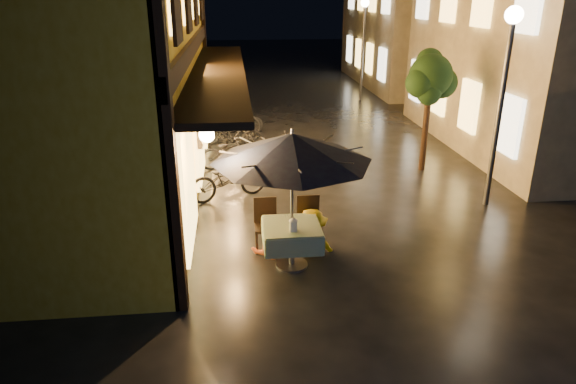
{
  "coord_description": "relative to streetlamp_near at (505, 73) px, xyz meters",
  "views": [
    {
      "loc": [
        -2.57,
        -8.15,
        4.48
      ],
      "look_at": [
        -1.67,
        0.3,
        1.15
      ],
      "focal_mm": 32.0,
      "sensor_mm": 36.0,
      "label": 1
    }
  ],
  "objects": [
    {
      "name": "patio_umbrella",
      "position": [
        -4.67,
        -2.3,
        -0.77
      ],
      "size": [
        2.65,
        2.65,
        2.46
      ],
      "color": "#59595E",
      "rests_on": "ground"
    },
    {
      "name": "bicycle_0",
      "position": [
        -5.77,
        0.97,
        -2.43
      ],
      "size": [
        1.98,
        1.31,
        0.98
      ],
      "primitive_type": "imported",
      "rotation": [
        0.0,
        0.0,
        1.96
      ],
      "color": "black",
      "rests_on": "ground"
    },
    {
      "name": "streetlamp_near",
      "position": [
        0.0,
        0.0,
        0.0
      ],
      "size": [
        0.36,
        0.36,
        4.23
      ],
      "color": "#59595E",
      "rests_on": "ground"
    },
    {
      "name": "bicycle_6",
      "position": [
        -5.41,
        6.9,
        -2.5
      ],
      "size": [
        1.61,
        0.61,
        0.84
      ],
      "primitive_type": "imported",
      "rotation": [
        0.0,
        0.0,
        1.6
      ],
      "color": "black",
      "rests_on": "ground"
    },
    {
      "name": "cafe_table",
      "position": [
        -4.67,
        -2.3,
        -2.33
      ],
      "size": [
        0.99,
        0.99,
        0.78
      ],
      "color": "#59595E",
      "rests_on": "ground"
    },
    {
      "name": "person_orange",
      "position": [
        -5.0,
        -1.79,
        -2.18
      ],
      "size": [
        0.74,
        0.58,
        1.48
      ],
      "primitive_type": "imported",
      "rotation": [
        0.0,
        0.0,
        3.17
      ],
      "color": "orange",
      "rests_on": "ground"
    },
    {
      "name": "ground",
      "position": [
        -3.0,
        -2.0,
        -2.92
      ],
      "size": [
        90.0,
        90.0,
        0.0
      ],
      "primitive_type": "plane",
      "color": "black",
      "rests_on": "ground"
    },
    {
      "name": "bicycle_1",
      "position": [
        -5.23,
        2.5,
        -2.4
      ],
      "size": [
        1.76,
        0.61,
        1.04
      ],
      "primitive_type": "imported",
      "rotation": [
        0.0,
        0.0,
        1.64
      ],
      "color": "black",
      "rests_on": "ground"
    },
    {
      "name": "cafe_chair_right",
      "position": [
        -4.27,
        -1.56,
        -2.38
      ],
      "size": [
        0.42,
        0.42,
        0.97
      ],
      "color": "black",
      "rests_on": "ground"
    },
    {
      "name": "west_building",
      "position": [
        -8.72,
        2.0,
        0.79
      ],
      "size": [
        5.9,
        11.4,
        7.4
      ],
      "color": "gold",
      "rests_on": "ground"
    },
    {
      "name": "person_yellow",
      "position": [
        -4.25,
        -1.77,
        -2.13
      ],
      "size": [
        1.03,
        0.6,
        1.58
      ],
      "primitive_type": "imported",
      "rotation": [
        0.0,
        0.0,
        3.13
      ],
      "color": "yellow",
      "rests_on": "ground"
    },
    {
      "name": "streetlamp_far",
      "position": [
        0.0,
        12.0,
        0.0
      ],
      "size": [
        0.36,
        0.36,
        4.23
      ],
      "color": "#59595E",
      "rests_on": "ground"
    },
    {
      "name": "street_tree",
      "position": [
        -0.59,
        2.51,
        -0.5
      ],
      "size": [
        1.43,
        1.2,
        3.15
      ],
      "color": "black",
      "rests_on": "ground"
    },
    {
      "name": "cafe_chair_left",
      "position": [
        -5.07,
        -1.56,
        -2.38
      ],
      "size": [
        0.42,
        0.42,
        0.97
      ],
      "color": "black",
      "rests_on": "ground"
    },
    {
      "name": "bicycle_5",
      "position": [
        -5.55,
        6.55,
        -2.39
      ],
      "size": [
        1.83,
        0.89,
        1.06
      ],
      "primitive_type": "imported",
      "rotation": [
        0.0,
        0.0,
        1.34
      ],
      "color": "black",
      "rests_on": "ground"
    },
    {
      "name": "bicycle_3",
      "position": [
        -5.57,
        4.68,
        -2.39
      ],
      "size": [
        1.76,
        0.53,
        1.05
      ],
      "primitive_type": "imported",
      "rotation": [
        0.0,
        0.0,
        1.55
      ],
      "color": "black",
      "rests_on": "ground"
    },
    {
      "name": "table_lantern",
      "position": [
        -4.67,
        -2.53,
        -2.0
      ],
      "size": [
        0.16,
        0.16,
        0.25
      ],
      "color": "white",
      "rests_on": "cafe_table"
    },
    {
      "name": "bicycle_2",
      "position": [
        -5.69,
        3.24,
        -2.46
      ],
      "size": [
        1.85,
        1.06,
        0.92
      ],
      "primitive_type": "imported",
      "rotation": [
        0.0,
        0.0,
        1.84
      ],
      "color": "black",
      "rests_on": "ground"
    },
    {
      "name": "east_building_far",
      "position": [
        4.49,
        16.0,
        0.74
      ],
      "size": [
        7.3,
        10.3,
        7.3
      ],
      "color": "beige",
      "rests_on": "ground"
    },
    {
      "name": "bicycle_4",
      "position": [
        -5.78,
        5.64,
        -2.46
      ],
      "size": [
        1.85,
        0.97,
        0.92
      ],
      "primitive_type": "imported",
      "rotation": [
        0.0,
        0.0,
        1.78
      ],
      "color": "black",
      "rests_on": "ground"
    }
  ]
}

